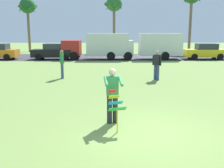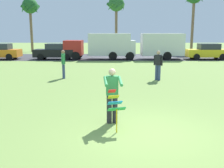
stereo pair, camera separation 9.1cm
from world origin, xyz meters
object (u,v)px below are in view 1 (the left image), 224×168
(parked_truck_red_cab, at_px, (100,45))
(person_kite_flyer, at_px, (112,94))
(palm_tree_right_near, at_px, (114,6))
(kite_held, at_px, (116,104))
(person_walker_near, at_px, (62,63))
(parked_car_yellow, at_px, (205,52))
(parked_truck_white_box, at_px, (152,45))
(person_walker_far, at_px, (157,64))
(parked_car_black, at_px, (53,52))
(palm_tree_left_near, at_px, (28,8))

(parked_truck_red_cab, bearing_deg, person_kite_flyer, -86.84)
(person_kite_flyer, xyz_separation_m, palm_tree_right_near, (0.58, 29.62, 5.28))
(person_kite_flyer, distance_m, kite_held, 0.66)
(parked_truck_red_cab, relative_size, person_walker_near, 3.91)
(parked_car_yellow, distance_m, palm_tree_right_near, 14.84)
(kite_held, distance_m, palm_tree_right_near, 30.75)
(parked_truck_red_cab, relative_size, parked_truck_white_box, 1.00)
(person_kite_flyer, bearing_deg, person_walker_far, 70.20)
(parked_car_black, relative_size, person_walker_far, 2.43)
(person_kite_flyer, xyz_separation_m, parked_truck_red_cab, (-1.07, 19.32, 0.46))
(kite_held, xyz_separation_m, palm_tree_right_near, (0.50, 30.26, 5.44))
(person_kite_flyer, relative_size, person_walker_near, 1.00)
(parked_truck_white_box, distance_m, person_walker_far, 11.97)
(person_kite_flyer, relative_size, kite_held, 1.48)
(parked_car_black, distance_m, person_walker_far, 14.59)
(person_walker_near, bearing_deg, parked_truck_red_cab, 80.44)
(parked_car_yellow, height_order, person_walker_far, person_walker_far)
(palm_tree_right_near, bearing_deg, parked_car_yellow, -48.27)
(person_kite_flyer, xyz_separation_m, person_walker_near, (-2.96, 8.08, -0.02))
(parked_car_black, distance_m, parked_car_yellow, 15.57)
(parked_car_black, bearing_deg, parked_car_yellow, 0.00)
(parked_truck_red_cab, xyz_separation_m, person_walker_near, (-1.89, -11.24, -0.48))
(kite_held, height_order, palm_tree_right_near, palm_tree_right_near)
(kite_held, distance_m, parked_truck_white_box, 20.41)
(palm_tree_left_near, relative_size, palm_tree_right_near, 0.96)
(parked_car_yellow, height_order, palm_tree_left_near, palm_tree_left_near)
(palm_tree_left_near, relative_size, person_walker_near, 4.22)
(parked_truck_red_cab, height_order, palm_tree_left_near, palm_tree_left_near)
(parked_truck_white_box, distance_m, palm_tree_right_near, 11.95)
(person_kite_flyer, xyz_separation_m, person_walker_far, (2.69, 7.46, -0.02))
(person_walker_near, bearing_deg, palm_tree_left_near, 110.97)
(kite_held, height_order, parked_truck_white_box, parked_truck_white_box)
(parked_car_yellow, xyz_separation_m, palm_tree_left_near, (-20.99, 10.34, 5.20))
(person_kite_flyer, distance_m, parked_car_yellow, 21.65)
(palm_tree_left_near, bearing_deg, person_kite_flyer, -69.26)
(palm_tree_left_near, distance_m, person_walker_near, 23.65)
(person_walker_far, bearing_deg, person_walker_near, 173.72)
(kite_held, height_order, parked_car_black, parked_car_black)
(parked_truck_white_box, distance_m, palm_tree_left_near, 19.19)
(person_walker_far, bearing_deg, palm_tree_right_near, 95.43)
(person_kite_flyer, relative_size, parked_car_black, 0.41)
(parked_truck_white_box, relative_size, parked_car_yellow, 1.60)
(person_kite_flyer, relative_size, palm_tree_right_near, 0.23)
(parked_car_yellow, bearing_deg, parked_car_black, -180.00)
(palm_tree_right_near, xyz_separation_m, person_walker_near, (-3.54, -21.53, -5.30))
(parked_truck_white_box, bearing_deg, person_kite_flyer, -102.47)
(person_kite_flyer, bearing_deg, parked_truck_white_box, 77.53)
(parked_truck_red_cab, height_order, person_walker_far, parked_truck_red_cab)
(parked_car_black, height_order, parked_car_yellow, same)
(parked_truck_white_box, xyz_separation_m, person_walker_near, (-7.24, -11.24, -0.48))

